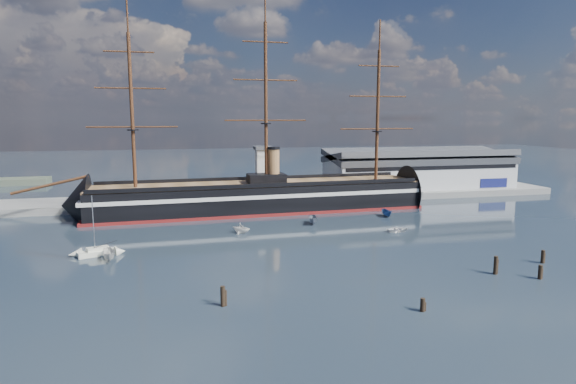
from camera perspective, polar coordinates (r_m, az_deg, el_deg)
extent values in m
plane|color=#1A2332|center=(112.41, -1.35, -4.19)|extent=(600.00, 600.00, 0.00)
cube|color=slate|center=(149.02, -0.54, -0.98)|extent=(180.00, 18.00, 2.00)
cube|color=#B7BABC|center=(168.99, 15.21, 2.26)|extent=(62.00, 20.00, 10.00)
cube|color=#3F4247|center=(168.48, 15.29, 4.15)|extent=(63.00, 21.00, 2.00)
cube|color=silver|center=(143.42, -3.00, 2.26)|extent=(4.00, 4.00, 14.00)
cube|color=#3F4247|center=(142.77, -3.02, 5.25)|extent=(5.00, 5.00, 1.00)
cube|color=black|center=(130.81, -3.43, -0.58)|extent=(88.48, 18.93, 7.00)
cube|color=silver|center=(130.62, -3.43, -0.06)|extent=(90.49, 19.23, 1.00)
cube|color=maroon|center=(131.45, -3.41, -2.15)|extent=(90.49, 19.19, 0.90)
cone|color=black|center=(131.04, -23.87, -1.44)|extent=(14.52, 16.14, 15.68)
cone|color=black|center=(146.30, 14.80, 0.01)|extent=(11.52, 16.04, 15.68)
cube|color=brown|center=(130.28, -3.44, 0.98)|extent=(88.44, 17.65, 0.40)
cube|color=black|center=(130.46, -2.58, 1.62)|extent=(10.19, 6.33, 2.50)
cylinder|color=#A37445|center=(130.47, -1.73, 3.17)|extent=(3.20, 3.20, 9.00)
cylinder|color=#381E0F|center=(131.39, -26.37, 0.77)|extent=(17.77, 1.29, 4.43)
cylinder|color=#381E0F|center=(127.43, -18.02, 9.06)|extent=(0.90, 0.90, 38.00)
cylinder|color=#381E0F|center=(129.52, -2.64, 10.34)|extent=(0.90, 0.90, 42.00)
cylinder|color=#381E0F|center=(139.18, 10.57, 8.86)|extent=(0.90, 0.90, 36.00)
cube|color=silver|center=(96.36, -21.61, -6.72)|extent=(7.33, 4.44, 0.94)
cube|color=silver|center=(96.17, -21.63, -6.29)|extent=(4.05, 2.74, 0.75)
cylinder|color=#B2B2B7|center=(95.14, -22.08, -3.45)|extent=(0.15, 0.15, 10.35)
imported|color=silver|center=(92.27, -20.41, -7.63)|extent=(6.44, 3.26, 2.46)
imported|color=slate|center=(115.72, 2.99, -3.82)|extent=(6.44, 3.76, 2.43)
imported|color=white|center=(107.29, -5.57, -4.86)|extent=(6.69, 7.22, 2.53)
imported|color=white|center=(110.82, 12.92, -4.60)|extent=(1.44, 3.15, 1.43)
imported|color=navy|center=(126.82, 11.63, -2.88)|extent=(5.79, 2.39, 2.27)
cylinder|color=black|center=(67.33, -7.72, -13.25)|extent=(0.64, 0.64, 3.50)
cylinder|color=black|center=(67.45, 15.64, -13.47)|extent=(0.64, 0.64, 2.50)
cylinder|color=black|center=(86.23, 23.33, -8.94)|extent=(0.64, 0.64, 3.75)
cylinder|color=black|center=(96.15, 27.91, -7.46)|extent=(0.64, 0.64, 3.04)
cylinder|color=black|center=(86.76, 27.66, -9.13)|extent=(0.64, 0.64, 2.98)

